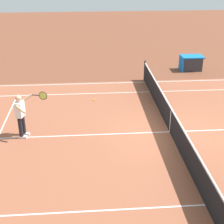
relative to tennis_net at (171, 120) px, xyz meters
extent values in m
plane|color=brown|center=(0.00, 0.00, -0.49)|extent=(60.00, 60.00, 0.00)
cube|color=#935138|center=(0.00, 0.00, -0.49)|extent=(24.20, 11.40, 0.00)
cube|color=white|center=(0.00, -5.50, -0.49)|extent=(23.80, 0.05, 0.01)
cube|color=white|center=(0.00, -4.11, -0.49)|extent=(23.80, 0.05, 0.01)
cube|color=white|center=(0.00, 4.11, -0.49)|extent=(23.80, 0.05, 0.01)
cube|color=white|center=(0.00, 0.00, -0.49)|extent=(12.80, 0.05, 0.01)
cylinder|color=#2D2D33|center=(0.00, -5.80, 0.05)|extent=(0.10, 0.10, 1.08)
cube|color=black|center=(0.00, 0.00, -0.05)|extent=(0.02, 11.60, 0.88)
cube|color=white|center=(0.00, 0.00, 0.46)|extent=(0.04, 11.60, 0.06)
cube|color=white|center=(0.00, 0.00, -0.05)|extent=(0.04, 0.06, 0.88)
cylinder|color=black|center=(5.51, 0.03, -0.04)|extent=(0.15, 0.15, 0.74)
cube|color=white|center=(5.45, 0.04, -0.45)|extent=(0.30, 0.18, 0.09)
cylinder|color=black|center=(5.45, -0.21, -0.04)|extent=(0.15, 0.15, 0.74)
cube|color=white|center=(5.39, -0.19, -0.45)|extent=(0.30, 0.18, 0.09)
cube|color=white|center=(5.48, -0.09, 0.61)|extent=(0.33, 0.43, 0.56)
sphere|color=#DBAA84|center=(5.48, -0.09, 1.04)|extent=(0.23, 0.23, 0.23)
cylinder|color=#DBAA84|center=(5.38, 0.22, 0.74)|extent=(0.39, 0.30, 0.26)
cylinder|color=#DBAA84|center=(5.24, -0.32, 0.94)|extent=(0.42, 0.12, 0.30)
cylinder|color=#232326|center=(4.92, -0.30, 1.05)|extent=(0.28, 0.10, 0.04)
torus|color=#232326|center=(4.64, -0.23, 1.05)|extent=(0.31, 0.10, 0.31)
cylinder|color=#C6D84C|center=(4.64, -0.23, 1.05)|extent=(0.26, 0.07, 0.27)
sphere|color=#CCE01E|center=(2.77, -3.27, -0.46)|extent=(0.07, 0.07, 0.07)
cube|color=#2D2D33|center=(-2.97, -7.28, -0.09)|extent=(1.10, 0.70, 0.80)
cube|color=blue|center=(-2.97, -7.28, 0.33)|extent=(1.24, 0.84, 0.06)
cube|color=blue|center=(-2.37, -7.28, -0.07)|extent=(0.06, 0.84, 0.84)
camera|label=1|loc=(3.06, 10.96, 5.59)|focal=53.81mm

